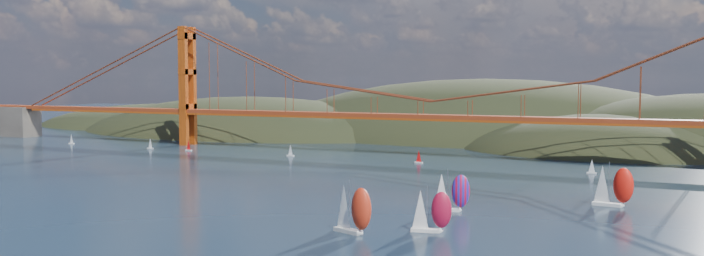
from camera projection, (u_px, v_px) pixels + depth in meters
name	position (u px, v px, depth m)	size (l,w,h in m)	color
headlands	(583.00, 166.00, 339.87)	(725.00, 225.00, 96.00)	black
bridge	(429.00, 75.00, 268.29)	(552.00, 12.00, 55.00)	maroon
racer_0	(352.00, 208.00, 134.54)	(9.50, 5.98, 10.63)	silver
racer_1	(430.00, 210.00, 135.75)	(8.29, 4.52, 9.30)	white
racer_3	(612.00, 185.00, 163.59)	(9.48, 4.23, 10.75)	white
racer_rwb	(451.00, 192.00, 157.32)	(8.67, 5.33, 9.71)	silver
distant_boat_0	(71.00, 139.00, 325.56)	(3.00, 2.00, 4.70)	silver
distant_boat_1	(150.00, 143.00, 301.87)	(3.00, 2.00, 4.70)	silver
distant_boat_2	(189.00, 145.00, 293.77)	(3.00, 2.00, 4.70)	silver
distant_boat_3	(290.00, 150.00, 272.35)	(3.00, 2.00, 4.70)	silver
distant_boat_8	(592.00, 166.00, 220.97)	(3.00, 2.00, 4.70)	silver
distant_boat_9	(419.00, 157.00, 249.61)	(3.00, 2.00, 4.70)	silver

